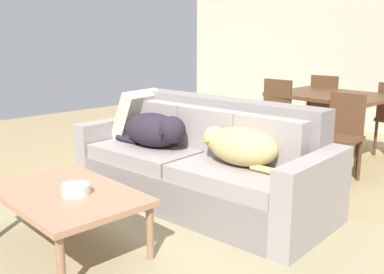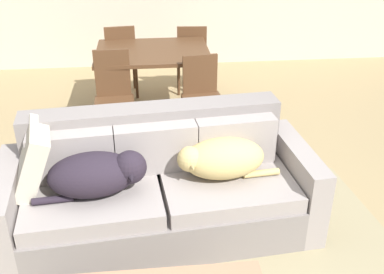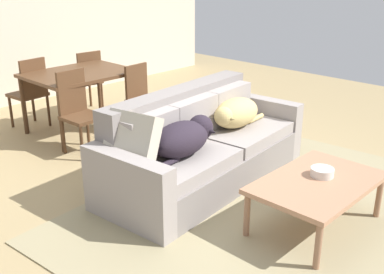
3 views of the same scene
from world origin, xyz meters
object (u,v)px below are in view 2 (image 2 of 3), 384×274
dog_on_right_cushion (221,158)px  dining_chair_far_left (121,58)px  dining_chair_near_right (202,94)px  dining_chair_near_left (114,94)px  dining_chair_far_right (192,55)px  dining_table (153,56)px  couch (159,188)px  throw_pillow_by_left_arm (31,159)px  dog_on_left_cushion (98,174)px

dog_on_right_cushion → dining_chair_far_left: 2.83m
dog_on_right_cushion → dining_chair_near_right: size_ratio=0.87×
dining_chair_near_left → dining_chair_far_right: 1.50m
dining_chair_near_right → dining_chair_far_right: (0.02, 1.25, 0.01)m
dining_table → dining_chair_far_left: dining_chair_far_left is taller
couch → dining_chair_far_left: size_ratio=2.56×
dining_chair_far_left → dining_table: bearing=118.1°
dog_on_right_cushion → throw_pillow_by_left_arm: bearing=173.6°
dining_chair_near_right → dining_chair_far_left: size_ratio=0.94×
throw_pillow_by_left_arm → dining_chair_far_right: (1.41, 2.73, -0.17)m
dog_on_left_cushion → throw_pillow_by_left_arm: (-0.47, 0.15, 0.06)m
throw_pillow_by_left_arm → dining_chair_far_right: bearing=62.7°
dog_on_left_cushion → dining_chair_far_left: bearing=83.6°
dog_on_right_cushion → dining_table: (-0.44, 2.13, 0.09)m
dog_on_left_cushion → dining_chair_near_right: 1.87m
throw_pillow_by_left_arm → dining_chair_near_left: (0.49, 1.54, -0.16)m
dining_table → dining_chair_near_left: 0.73m
throw_pillow_by_left_arm → dining_chair_far_left: dining_chair_far_left is taller
dog_on_right_cushion → dining_table: size_ratio=0.61×
dog_on_right_cushion → throw_pillow_by_left_arm: (-1.34, 0.02, 0.06)m
couch → dining_chair_near_left: bearing=99.5°
dog_on_left_cushion → dog_on_right_cushion: bearing=3.0°
dog_on_left_cushion → dining_chair_far_right: bearing=66.6°
couch → dining_chair_near_right: size_ratio=2.72×
dog_on_right_cushion → dining_chair_near_right: 1.51m
dog_on_left_cushion → dining_chair_far_left: size_ratio=0.85×
dining_chair_far_left → throw_pillow_by_left_arm: bearing=73.1°
dining_table → dining_chair_near_left: bearing=-126.4°
dog_on_left_cushion → dining_chair_far_left: (0.05, 2.84, -0.11)m
throw_pillow_by_left_arm → dining_chair_far_left: 2.74m
throw_pillow_by_left_arm → dog_on_right_cushion: bearing=-1.0°
dining_table → dining_chair_far_left: size_ratio=1.35×
dining_chair_near_right → dog_on_left_cushion: bearing=-124.9°
dog_on_left_cushion → dining_chair_near_right: size_ratio=0.90×
dog_on_left_cushion → dining_table: size_ratio=0.63×
dining_chair_near_left → dining_chair_near_right: bearing=-6.8°
couch → dining_chair_far_left: bearing=92.5°
dining_chair_far_left → couch: bearing=92.0°
dog_on_left_cushion → dining_table: dining_table is taller
dog_on_right_cushion → throw_pillow_by_left_arm: 1.35m
dining_table → dining_chair_near_right: bearing=-52.7°
couch → dining_chair_near_right: 1.53m
dining_chair_near_left → dining_chair_far_right: size_ratio=1.05×
dining_chair_near_left → dining_chair_far_right: bearing=49.5°
dining_table → dining_chair_far_left: 0.72m
dog_on_right_cushion → dining_chair_near_left: bearing=113.4°
dining_chair_near_left → dog_on_left_cushion: bearing=-93.3°
dog_on_left_cushion → dining_chair_near_left: size_ratio=0.83×
dining_chair_near_left → dining_chair_far_left: (0.03, 1.14, 0.00)m
dining_chair_near_right → dining_chair_far_right: dining_chair_far_right is taller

